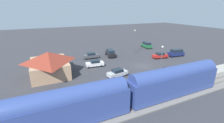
{
  "coord_description": "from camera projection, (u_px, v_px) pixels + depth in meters",
  "views": [
    {
      "loc": [
        -31.06,
        23.18,
        14.12
      ],
      "look_at": [
        3.93,
        6.84,
        1.0
      ],
      "focal_mm": 25.09,
      "sensor_mm": 36.0,
      "label": 1
    }
  ],
  "objects": [
    {
      "name": "suv_green",
      "position": [
        147.0,
        45.0,
        58.88
      ],
      "size": [
        5.06,
        2.75,
        2.22
      ],
      "color": "#236638",
      "rests_on": "ground"
    },
    {
      "name": "sedan_silver",
      "position": [
        117.0,
        73.0,
        33.95
      ],
      "size": [
        2.41,
        4.7,
        1.74
      ],
      "color": "silver",
      "rests_on": "ground"
    },
    {
      "name": "suv_black",
      "position": [
        110.0,
        53.0,
        48.2
      ],
      "size": [
        5.14,
        2.96,
        2.22
      ],
      "color": "black",
      "rests_on": "ground"
    },
    {
      "name": "sedan_charcoal",
      "position": [
        91.0,
        56.0,
        46.39
      ],
      "size": [
        2.07,
        4.59,
        1.74
      ],
      "color": "#47494F",
      "rests_on": "ground"
    },
    {
      "name": "light_pole_lot_center",
      "position": [
        135.0,
        39.0,
        49.39
      ],
      "size": [
        0.44,
        0.44,
        7.86
      ],
      "color": "#515156",
      "rests_on": "ground"
    },
    {
      "name": "pedestrian_on_platform",
      "position": [
        183.0,
        72.0,
        33.38
      ],
      "size": [
        0.36,
        0.36,
        1.71
      ],
      "color": "#333338",
      "rests_on": "platform"
    },
    {
      "name": "light_pole_near_platform",
      "position": [
        161.0,
        58.0,
        32.62
      ],
      "size": [
        0.44,
        0.44,
        6.9
      ],
      "color": "#515156",
      "rests_on": "ground"
    },
    {
      "name": "railway_track",
      "position": [
        188.0,
        90.0,
        28.43
      ],
      "size": [
        4.8,
        70.0,
        0.3
      ],
      "color": "slate",
      "rests_on": "ground"
    },
    {
      "name": "station_building",
      "position": [
        49.0,
        63.0,
        34.2
      ],
      "size": [
        10.56,
        8.35,
        5.31
      ],
      "color": "tan",
      "rests_on": "ground"
    },
    {
      "name": "sedan_white",
      "position": [
        95.0,
        63.0,
        39.81
      ],
      "size": [
        2.24,
        4.65,
        1.74
      ],
      "color": "white",
      "rests_on": "ground"
    },
    {
      "name": "sedan_red",
      "position": [
        160.0,
        55.0,
        46.57
      ],
      "size": [
        2.43,
        4.71,
        1.74
      ],
      "color": "red",
      "rests_on": "ground"
    },
    {
      "name": "passenger_train",
      "position": [
        62.0,
        107.0,
        18.8
      ],
      "size": [
        2.93,
        53.56,
        4.98
      ],
      "color": "#33478C",
      "rests_on": "railway_track"
    },
    {
      "name": "ground_plane",
      "position": [
        142.0,
        66.0,
        40.47
      ],
      "size": [
        200.0,
        200.0,
        0.0
      ],
      "primitive_type": "plane",
      "color": "#38383D"
    },
    {
      "name": "suv_navy",
      "position": [
        176.0,
        53.0,
        48.42
      ],
      "size": [
        2.57,
        5.11,
        2.22
      ],
      "color": "navy",
      "rests_on": "ground"
    },
    {
      "name": "platform",
      "position": [
        171.0,
        81.0,
        31.84
      ],
      "size": [
        3.2,
        46.0,
        0.3
      ],
      "color": "#A8A399",
      "rests_on": "ground"
    }
  ]
}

